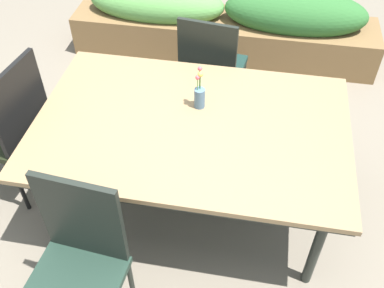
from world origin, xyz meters
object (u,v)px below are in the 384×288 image
chair_far_side (211,65)px  planter_box (225,24)px  chair_end_left (8,122)px  dining_table (192,130)px  chair_near_left (77,261)px  flower_vase (200,95)px

chair_far_side → planter_box: chair_far_side is taller
chair_end_left → planter_box: (1.16, 1.84, -0.23)m
dining_table → chair_near_left: 0.96m
chair_near_left → chair_far_side: 1.78m
dining_table → planter_box: size_ratio=0.65×
chair_far_side → flower_vase: bearing=-79.8°
chair_far_side → flower_vase: size_ratio=3.40×
chair_end_left → chair_far_side: bearing=-44.7°
planter_box → chair_near_left: bearing=-98.0°
chair_near_left → chair_far_side: (0.38, 1.74, -0.03)m
dining_table → planter_box: bearing=90.5°
flower_vase → planter_box: bearing=91.1°
flower_vase → dining_table: bearing=-96.0°
chair_end_left → planter_box: chair_end_left is taller
chair_far_side → chair_end_left: bearing=-134.8°
chair_near_left → chair_end_left: 1.16m
dining_table → flower_vase: 0.21m
chair_far_side → chair_end_left: (-1.16, -0.88, 0.03)m
chair_near_left → planter_box: (0.38, 2.70, -0.23)m
dining_table → chair_near_left: (-0.40, -0.87, -0.11)m
chair_end_left → planter_box: size_ratio=0.35×
chair_far_side → flower_vase: flower_vase is taller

